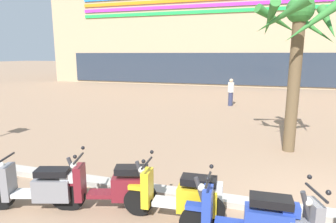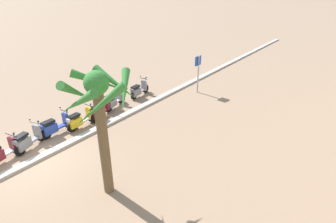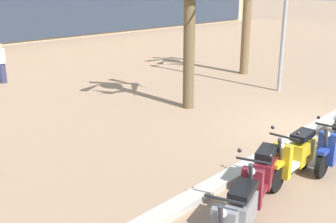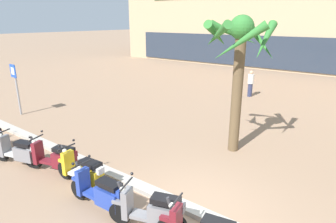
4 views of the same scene
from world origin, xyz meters
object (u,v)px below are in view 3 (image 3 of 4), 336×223
at_px(scooter_grey_last_in_row, 236,218).
at_px(scooter_yellow_lead_nearest, 295,155).
at_px(scooter_maroon_gap_after_mid, 261,176).
at_px(pedestrian_strolling_near_curb, 1,63).

relative_size(scooter_grey_last_in_row, scooter_yellow_lead_nearest, 0.93).
distance_m(scooter_grey_last_in_row, scooter_maroon_gap_after_mid, 1.43).
bearing_deg(pedestrian_strolling_near_curb, scooter_yellow_lead_nearest, -88.87).
distance_m(scooter_grey_last_in_row, scooter_yellow_lead_nearest, 2.67).
distance_m(scooter_maroon_gap_after_mid, pedestrian_strolling_near_curb, 12.09).
distance_m(scooter_maroon_gap_after_mid, scooter_yellow_lead_nearest, 1.27).
height_order(scooter_grey_last_in_row, scooter_yellow_lead_nearest, scooter_yellow_lead_nearest).
height_order(scooter_yellow_lead_nearest, pedestrian_strolling_near_curb, pedestrian_strolling_near_curb).
bearing_deg(pedestrian_strolling_near_curb, scooter_maroon_gap_after_mid, -94.91).
xyz_separation_m(scooter_grey_last_in_row, scooter_yellow_lead_nearest, (2.64, 0.41, 0.02)).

